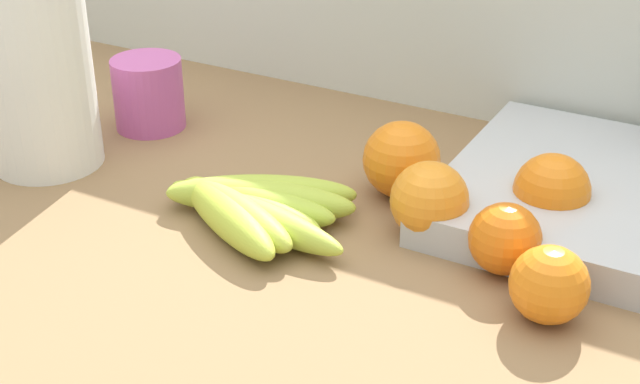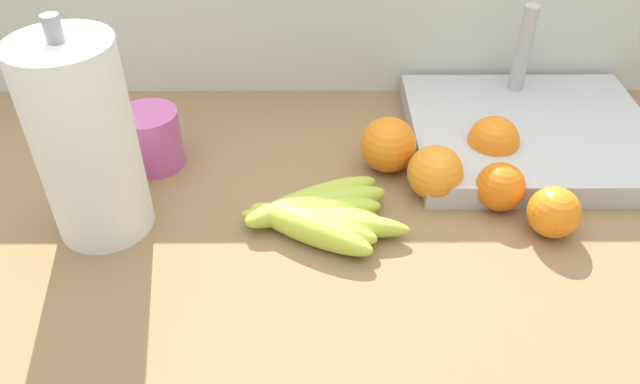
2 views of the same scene
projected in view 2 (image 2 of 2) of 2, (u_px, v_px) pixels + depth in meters
name	position (u px, v px, depth m)	size (l,w,h in m)	color
wall_back	(321.00, 205.00, 1.30)	(2.31, 0.06, 1.30)	silver
banana_bunch	(315.00, 215.00, 0.80)	(0.22, 0.18, 0.04)	#BACE3F
orange_far_right	(435.00, 173.00, 0.84)	(0.08, 0.08, 0.08)	orange
orange_right	(554.00, 212.00, 0.78)	(0.07, 0.07, 0.07)	orange
orange_back_right	(493.00, 141.00, 0.90)	(0.08, 0.08, 0.08)	orange
orange_front	(500.00, 187.00, 0.82)	(0.07, 0.07, 0.07)	orange
orange_back_left	(388.00, 145.00, 0.89)	(0.08, 0.08, 0.08)	orange
paper_towel_roll	(85.00, 142.00, 0.74)	(0.12, 0.12, 0.29)	white
sink_basin	(530.00, 132.00, 0.95)	(0.37, 0.32, 0.18)	#B7BABF
mug	(152.00, 139.00, 0.90)	(0.09, 0.09, 0.09)	#BF56A2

